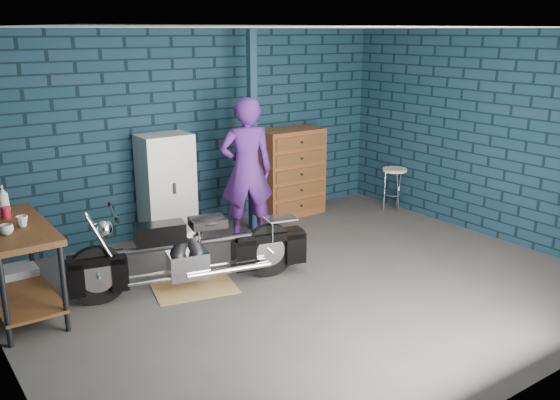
# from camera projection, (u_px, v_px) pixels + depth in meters

# --- Properties ---
(ground) EXTENTS (6.00, 6.00, 0.00)m
(ground) POSITION_uv_depth(u_px,v_px,m) (308.00, 285.00, 6.45)
(ground) COLOR #444240
(ground) RESTS_ON ground
(room_walls) EXTENTS (6.02, 5.01, 2.71)m
(room_walls) POSITION_uv_depth(u_px,v_px,m) (279.00, 105.00, 6.35)
(room_walls) COLOR #102936
(room_walls) RESTS_ON ground
(support_post) EXTENTS (0.10, 0.10, 2.70)m
(support_post) POSITION_uv_depth(u_px,v_px,m) (252.00, 133.00, 7.91)
(support_post) COLOR #132B3C
(support_post) RESTS_ON ground
(workbench) EXTENTS (0.60, 1.40, 0.91)m
(workbench) POSITION_uv_depth(u_px,v_px,m) (19.00, 270.00, 5.70)
(workbench) COLOR brown
(workbench) RESTS_ON ground
(drip_mat) EXTENTS (0.98, 0.82, 0.01)m
(drip_mat) POSITION_uv_depth(u_px,v_px,m) (194.00, 287.00, 6.39)
(drip_mat) COLOR olive
(drip_mat) RESTS_ON ground
(motorcycle) EXTENTS (2.26, 1.06, 0.96)m
(motorcycle) POSITION_uv_depth(u_px,v_px,m) (192.00, 246.00, 6.26)
(motorcycle) COLOR black
(motorcycle) RESTS_ON ground
(person) EXTENTS (0.81, 0.68, 1.88)m
(person) POSITION_uv_depth(u_px,v_px,m) (247.00, 170.00, 7.61)
(person) COLOR #4D1F77
(person) RESTS_ON ground
(storage_bin) EXTENTS (0.47, 0.34, 0.29)m
(storage_bin) POSITION_uv_depth(u_px,v_px,m) (14.00, 281.00, 6.19)
(storage_bin) COLOR gray
(storage_bin) RESTS_ON ground
(locker) EXTENTS (0.66, 0.47, 1.41)m
(locker) POSITION_uv_depth(u_px,v_px,m) (167.00, 188.00, 7.67)
(locker) COLOR beige
(locker) RESTS_ON ground
(tool_chest) EXTENTS (0.96, 0.54, 1.29)m
(tool_chest) POSITION_uv_depth(u_px,v_px,m) (291.00, 172.00, 8.79)
(tool_chest) COLOR brown
(tool_chest) RESTS_ON ground
(shop_stool) EXTENTS (0.42, 0.42, 0.66)m
(shop_stool) POSITION_uv_depth(u_px,v_px,m) (394.00, 190.00, 9.04)
(shop_stool) COLOR beige
(shop_stool) RESTS_ON ground
(cup_a) EXTENTS (0.15, 0.15, 0.09)m
(cup_a) POSITION_uv_depth(u_px,v_px,m) (7.00, 230.00, 5.30)
(cup_a) COLOR beige
(cup_a) RESTS_ON workbench
(cup_b) EXTENTS (0.13, 0.13, 0.10)m
(cup_b) POSITION_uv_depth(u_px,v_px,m) (22.00, 221.00, 5.52)
(cup_b) COLOR beige
(cup_b) RESTS_ON workbench
(mug_red) EXTENTS (0.11, 0.11, 0.12)m
(mug_red) POSITION_uv_depth(u_px,v_px,m) (6.00, 213.00, 5.75)
(mug_red) COLOR #A41525
(mug_red) RESTS_ON workbench
(bottle) EXTENTS (0.14, 0.14, 0.28)m
(bottle) POSITION_uv_depth(u_px,v_px,m) (3.00, 199.00, 5.91)
(bottle) COLOR gray
(bottle) RESTS_ON workbench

